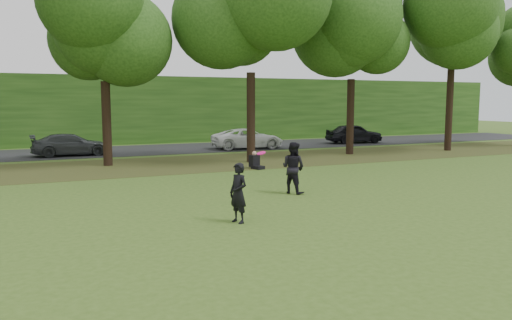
{
  "coord_description": "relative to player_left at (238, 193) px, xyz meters",
  "views": [
    {
      "loc": [
        -6.36,
        -11.34,
        3.19
      ],
      "look_at": [
        0.14,
        3.1,
        1.3
      ],
      "focal_mm": 35.0,
      "sensor_mm": 36.0,
      "label": 1
    }
  ],
  "objects": [
    {
      "name": "ground",
      "position": [
        1.51,
        -0.55,
        -0.79
      ],
      "size": [
        120.0,
        120.0,
        0.0
      ],
      "primitive_type": "plane",
      "color": "#365219",
      "rests_on": "ground"
    },
    {
      "name": "leaf_litter",
      "position": [
        1.51,
        12.45,
        -0.79
      ],
      "size": [
        60.0,
        7.0,
        0.01
      ],
      "primitive_type": "cube",
      "color": "#493C1A",
      "rests_on": "ground"
    },
    {
      "name": "street",
      "position": [
        1.51,
        20.45,
        -0.78
      ],
      "size": [
        70.0,
        7.0,
        0.02
      ],
      "primitive_type": "cube",
      "color": "black",
      "rests_on": "ground"
    },
    {
      "name": "far_hedge",
      "position": [
        1.51,
        26.45,
        1.71
      ],
      "size": [
        70.0,
        3.0,
        5.0
      ],
      "primitive_type": "cube",
      "color": "#1C4112",
      "rests_on": "ground"
    },
    {
      "name": "player_left",
      "position": [
        0.0,
        0.0,
        0.0
      ],
      "size": [
        0.55,
        0.67,
        1.58
      ],
      "primitive_type": "imported",
      "rotation": [
        0.0,
        0.0,
        -1.23
      ],
      "color": "black",
      "rests_on": "ground"
    },
    {
      "name": "player_right",
      "position": [
        3.31,
        3.11,
        0.1
      ],
      "size": [
        1.01,
        1.08,
        1.78
      ],
      "primitive_type": "imported",
      "rotation": [
        0.0,
        0.0,
        2.08
      ],
      "color": "black",
      "rests_on": "ground"
    },
    {
      "name": "parked_cars",
      "position": [
        0.8,
        18.74,
        -0.1
      ],
      "size": [
        38.64,
        3.13,
        1.44
      ],
      "color": "black",
      "rests_on": "street"
    },
    {
      "name": "frisbee",
      "position": [
        1.45,
        1.72,
        0.82
      ],
      "size": [
        0.37,
        0.38,
        0.13
      ],
      "color": "#FF158E",
      "rests_on": "ground"
    },
    {
      "name": "seated_person",
      "position": [
        4.69,
        9.36,
        -0.48
      ],
      "size": [
        0.58,
        0.81,
        0.83
      ],
      "rotation": [
        0.0,
        0.0,
        0.25
      ],
      "color": "black",
      "rests_on": "ground"
    },
    {
      "name": "tree_line",
      "position": [
        1.17,
        12.39,
        7.05
      ],
      "size": [
        55.3,
        7.9,
        12.31
      ],
      "color": "black",
      "rests_on": "ground"
    }
  ]
}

